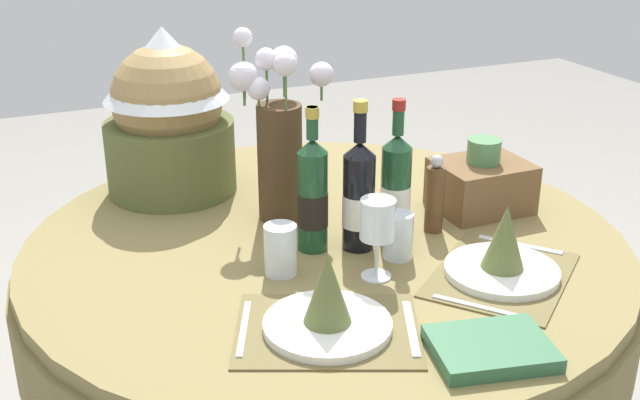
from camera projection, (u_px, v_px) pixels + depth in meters
name	position (u px, v px, depth m)	size (l,w,h in m)	color
dining_table	(326.00, 292.00, 1.91)	(1.42, 1.42, 0.76)	olive
place_setting_left	(328.00, 309.00, 1.46)	(0.42, 0.37, 0.16)	brown
place_setting_right	(503.00, 256.00, 1.66)	(0.43, 0.42, 0.16)	brown
flower_vase	(278.00, 135.00, 1.88)	(0.24, 0.17, 0.45)	#47331E
wine_bottle_left	(359.00, 195.00, 1.75)	(0.07, 0.07, 0.34)	black
wine_bottle_right	(396.00, 187.00, 1.80)	(0.07, 0.07, 0.33)	#194223
wine_bottle_rear	(313.00, 195.00, 1.75)	(0.07, 0.07, 0.33)	#194223
wine_glass_right	(378.00, 222.00, 1.62)	(0.07, 0.07, 0.18)	silver
tumbler_near_left	(280.00, 250.00, 1.66)	(0.07, 0.07, 0.11)	silver
tumbler_near_right	(398.00, 236.00, 1.73)	(0.07, 0.07, 0.10)	silver
pepper_mill	(435.00, 196.00, 1.85)	(0.04, 0.04, 0.19)	brown
book_on_table	(491.00, 348.00, 1.40)	(0.21, 0.16, 0.03)	#336642
gift_tub_back_left	(168.00, 109.00, 2.03)	(0.34, 0.34, 0.43)	#566033
woven_basket_side_right	(481.00, 183.00, 1.98)	(0.22, 0.18, 0.18)	brown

